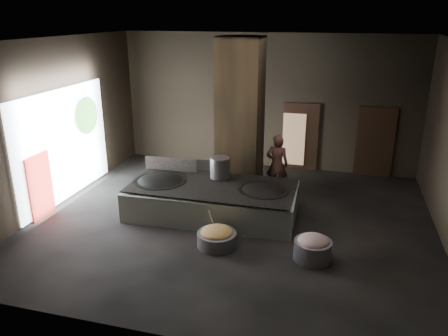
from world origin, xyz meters
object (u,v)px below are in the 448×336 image
(meat_basin, at_px, (313,250))
(stock_pot, at_px, (220,168))
(veg_basin, at_px, (217,239))
(cook, at_px, (277,165))
(hearth_platform, at_px, (213,201))
(wok_left, at_px, (160,183))
(wok_right, at_px, (263,192))

(meat_basin, bearing_deg, stock_pot, 141.04)
(veg_basin, distance_m, meat_basin, 2.17)
(cook, bearing_deg, hearth_platform, 52.47)
(wok_left, xyz_separation_m, meat_basin, (4.20, -1.58, -0.53))
(meat_basin, bearing_deg, hearth_platform, 149.29)
(wok_left, relative_size, wok_right, 1.07)
(hearth_platform, height_order, meat_basin, hearth_platform)
(hearth_platform, relative_size, cook, 2.44)
(wok_right, bearing_deg, stock_pot, 158.96)
(wok_left, bearing_deg, cook, 33.83)
(wok_left, distance_m, cook, 3.45)
(wok_left, bearing_deg, hearth_platform, 1.97)
(stock_pot, bearing_deg, wok_left, -158.20)
(wok_left, distance_m, wok_right, 2.80)
(cook, bearing_deg, veg_basin, 76.06)
(wok_right, relative_size, stock_pot, 2.25)
(stock_pot, height_order, meat_basin, stock_pot)
(meat_basin, bearing_deg, wok_left, 159.35)
(wok_right, bearing_deg, cook, 87.92)
(hearth_platform, relative_size, meat_basin, 5.36)
(wok_left, relative_size, veg_basin, 1.52)
(stock_pot, xyz_separation_m, cook, (1.37, 1.32, -0.23))
(stock_pot, bearing_deg, cook, 44.04)
(hearth_platform, xyz_separation_m, veg_basin, (0.58, -1.60, -0.21))
(hearth_platform, xyz_separation_m, stock_pot, (0.05, 0.55, 0.75))
(cook, distance_m, meat_basin, 3.81)
(wok_right, relative_size, meat_basin, 1.57)
(cook, bearing_deg, wok_right, 87.51)
(hearth_platform, distance_m, wok_right, 1.40)
(stock_pot, relative_size, veg_basin, 0.63)
(hearth_platform, height_order, cook, cook)
(hearth_platform, height_order, wok_right, wok_right)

